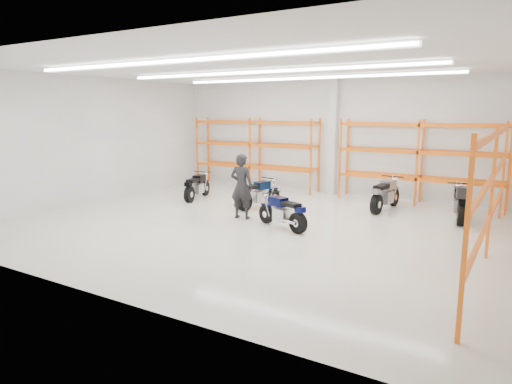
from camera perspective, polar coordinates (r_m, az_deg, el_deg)
The scene contains 11 objects.
ground at distance 13.47m, azimuth 0.09°, elevation -4.02°, with size 14.00×14.00×0.00m, color beige.
room_shell at distance 13.09m, azimuth 0.15°, elevation 10.08°, with size 14.02×12.02×4.51m.
motorcycle_main at distance 12.85m, azimuth 3.47°, elevation -2.64°, with size 1.89×0.95×0.97m.
motorcycle_back_a at distance 17.25m, azimuth -7.45°, elevation 0.60°, with size 0.76×1.99×0.99m.
motorcycle_back_b at distance 15.56m, azimuth 0.17°, elevation -0.34°, with size 0.80×2.00×0.99m.
motorcycle_back_c at distance 15.76m, azimuth 15.79°, elevation -0.41°, with size 0.74×2.24×1.10m.
motorcycle_back_d at distance 14.98m, azimuth 24.17°, elevation -1.28°, with size 0.84×2.27×1.17m.
standing_man at distance 13.99m, azimuth -1.81°, elevation 0.72°, with size 0.74×0.48×2.02m, color black.
structural_column at distance 18.33m, azimuth 9.59°, elevation 6.73°, with size 0.32×0.32×4.50m, color white.
pallet_racking_back_left at distance 19.57m, azimuth -0.15°, elevation 5.71°, with size 5.67×0.87×3.00m.
pallet_racking_back_right at distance 17.07m, azimuth 19.81°, elevation 4.47°, with size 5.67×0.87×3.00m.
Camera 1 is at (6.74, -11.19, 3.29)m, focal length 32.00 mm.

